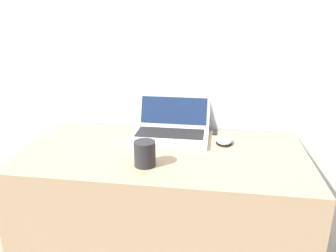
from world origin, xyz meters
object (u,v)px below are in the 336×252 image
(laptop, at_px, (171,126))
(computer_mouse, at_px, (224,141))
(usb_stick, at_px, (215,132))
(drink_cup, at_px, (145,153))

(laptop, height_order, computer_mouse, laptop)
(computer_mouse, distance_m, usb_stick, 0.13)
(computer_mouse, bearing_deg, usb_stick, 108.77)
(laptop, height_order, usb_stick, laptop)
(computer_mouse, height_order, usb_stick, computer_mouse)
(drink_cup, xyz_separation_m, computer_mouse, (0.30, 0.27, -0.04))
(laptop, relative_size, drink_cup, 3.65)
(drink_cup, distance_m, computer_mouse, 0.40)
(computer_mouse, relative_size, usb_stick, 1.57)
(laptop, height_order, drink_cup, laptop)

